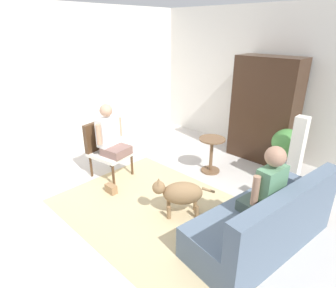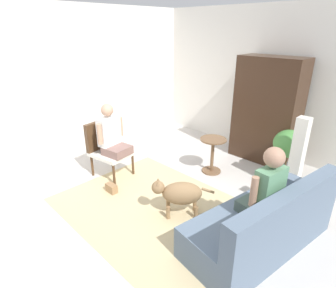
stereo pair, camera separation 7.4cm
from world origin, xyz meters
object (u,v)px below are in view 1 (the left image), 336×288
Objects in this scene: person_on_couch at (267,187)px; column_lamp at (296,155)px; person_on_armchair at (110,135)px; round_end_table at (211,153)px; potted_plant at (287,148)px; handbag at (111,189)px; couch at (265,223)px; armchair at (105,146)px; armoire_cabinet at (265,110)px; dog at (180,193)px.

person_on_couch is 1.51m from column_lamp.
person_on_armchair reaches higher than round_end_table.
person_on_couch reaches higher than potted_plant.
handbag is (-1.76, -2.41, -0.49)m from potted_plant.
couch reaches higher than potted_plant.
couch is at bearing 15.27° from handbag.
round_end_table is 1.28m from potted_plant.
handbag is (-2.28, -0.62, -0.23)m from couch.
person_on_couch reaches higher than couch.
person_on_armchair reaches higher than column_lamp.
couch is at bearing 5.71° from armchair.
column_lamp is at bearing 99.83° from couch.
column_lamp is (0.27, -0.31, 0.05)m from potted_plant.
round_end_table is at bearing -106.81° from armoire_cabinet.
potted_plant is 4.47× the size of handbag.
potted_plant is at bearing 130.49° from column_lamp.
couch is 10.11× the size of handbag.
person_on_couch is at bearing 15.20° from handbag.
dog is (-1.11, -0.27, 0.05)m from couch.
dog is 1.25m from handbag.
armchair is 1.78m from dog.
dog is at bearing -166.25° from couch.
couch is 3.11× the size of round_end_table.
armchair is 1.07× the size of potted_plant.
potted_plant reaches higher than dog.
person_on_couch is 2.69m from person_on_armchair.
person_on_armchair is at bearing -174.70° from person_on_couch.
handbag is at bearing -39.68° from person_on_armchair.
round_end_table is 1.38m from armoire_cabinet.
person_on_couch is at bearing -62.63° from armoire_cabinet.
column_lamp is (2.46, 1.74, -0.17)m from person_on_armchair.
handbag is at bearing -164.73° from couch.
handbag is (0.61, -0.33, -0.47)m from armchair.
armoire_cabinet reaches higher than dog.
couch is at bearing 13.75° from dog.
column_lamp is at bearing 63.83° from dog.
round_end_table is at bearing 46.20° from armchair.
potted_plant reaches higher than handbag.
couch is 2.26× the size of potted_plant.
couch is 2.11× the size of armchair.
round_end_table is (-1.53, 1.10, -0.41)m from person_on_couch.
potted_plant is at bearing 105.09° from person_on_couch.
armoire_cabinet is (0.36, 1.18, 0.62)m from round_end_table.
column_lamp is at bearing 33.81° from armchair.
potted_plant is at bearing 33.80° from round_end_table.
round_end_table is at bearing -146.20° from potted_plant.
armoire_cabinet is at bearing 118.24° from couch.
armchair is at bearing -174.29° from couch.
column_lamp is 6.23× the size of handbag.
handbag is at bearing -163.31° from dog.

